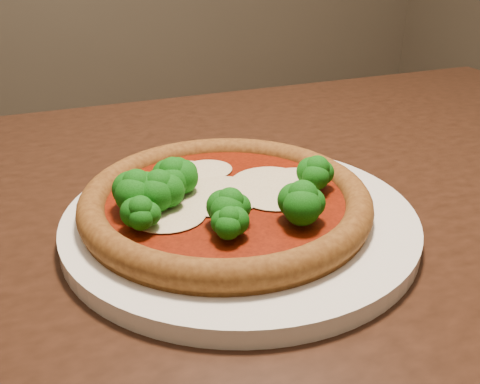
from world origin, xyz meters
name	(u,v)px	position (x,y,z in m)	size (l,w,h in m)	color
dining_table	(273,258)	(0.04, -0.10, 0.66)	(1.32, 0.86, 0.75)	black
plate	(240,220)	(-0.04, -0.16, 0.76)	(0.35, 0.35, 0.02)	white
pizza	(222,198)	(-0.05, -0.15, 0.78)	(0.29, 0.29, 0.06)	brown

